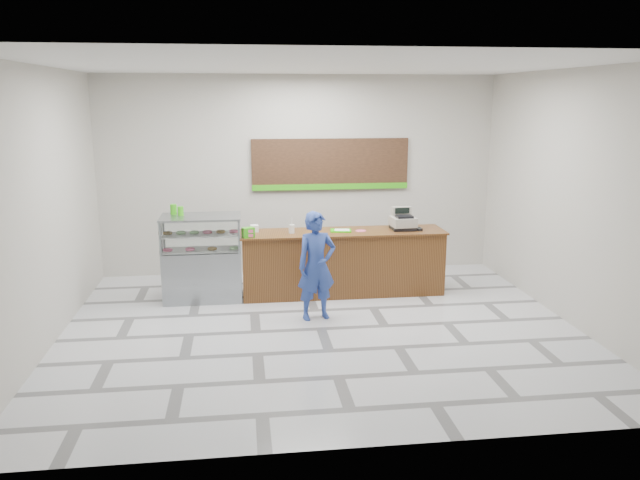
{
  "coord_description": "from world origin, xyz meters",
  "views": [
    {
      "loc": [
        -1.04,
        -8.01,
        3.11
      ],
      "look_at": [
        0.1,
        0.9,
        1.05
      ],
      "focal_mm": 35.0,
      "sensor_mm": 36.0,
      "label": 1
    }
  ],
  "objects": [
    {
      "name": "card_terminal",
      "position": [
        1.77,
        1.47,
        1.05
      ],
      "size": [
        0.08,
        0.16,
        0.04
      ],
      "primitive_type": "cube",
      "rotation": [
        0.0,
        0.0,
        -0.01
      ],
      "color": "black",
      "rests_on": "sales_counter"
    },
    {
      "name": "donut_decal",
      "position": [
        0.84,
        1.54,
        1.03
      ],
      "size": [
        0.17,
        0.17,
        0.0
      ],
      "primitive_type": "cylinder",
      "color": "#E55581",
      "rests_on": "sales_counter"
    },
    {
      "name": "promo_box",
      "position": [
        -0.95,
        1.28,
        1.11
      ],
      "size": [
        0.2,
        0.17,
        0.15
      ],
      "primitive_type": "cube",
      "rotation": [
        0.0,
        0.0,
        0.36
      ],
      "color": "#34AB13",
      "rests_on": "sales_counter"
    },
    {
      "name": "cash_register",
      "position": [
        1.53,
        1.57,
        1.16
      ],
      "size": [
        0.4,
        0.41,
        0.35
      ],
      "rotation": [
        0.0,
        0.0,
        0.07
      ],
      "color": "black",
      "rests_on": "sales_counter"
    },
    {
      "name": "sales_counter",
      "position": [
        0.55,
        1.55,
        0.52
      ],
      "size": [
        3.26,
        0.76,
        1.03
      ],
      "color": "brown",
      "rests_on": "floor"
    },
    {
      "name": "back_wall",
      "position": [
        0.0,
        3.0,
        1.75
      ],
      "size": [
        7.0,
        0.0,
        7.0
      ],
      "primitive_type": "plane",
      "rotation": [
        1.57,
        0.0,
        0.0
      ],
      "color": "#B5B0A6",
      "rests_on": "floor"
    },
    {
      "name": "green_cup_left",
      "position": [
        -2.09,
        1.75,
        1.41
      ],
      "size": [
        0.1,
        0.1,
        0.16
      ],
      "primitive_type": "cylinder",
      "color": "#34AB13",
      "rests_on": "display_case"
    },
    {
      "name": "floor",
      "position": [
        0.0,
        0.0,
        0.0
      ],
      "size": [
        7.0,
        7.0,
        0.0
      ],
      "primitive_type": "plane",
      "color": "silver",
      "rests_on": "ground"
    },
    {
      "name": "customer",
      "position": [
        -0.01,
        0.44,
        0.78
      ],
      "size": [
        0.64,
        0.49,
        1.56
      ],
      "primitive_type": "imported",
      "rotation": [
        0.0,
        0.0,
        0.23
      ],
      "color": "navy",
      "rests_on": "floor"
    },
    {
      "name": "serving_tray",
      "position": [
        0.52,
        1.57,
        1.04
      ],
      "size": [
        0.36,
        0.28,
        0.02
      ],
      "rotation": [
        0.0,
        0.0,
        -0.14
      ],
      "color": "#21CC00",
      "rests_on": "sales_counter"
    },
    {
      "name": "green_cup_right",
      "position": [
        -1.97,
        1.63,
        1.4
      ],
      "size": [
        0.09,
        0.09,
        0.14
      ],
      "primitive_type": "cylinder",
      "color": "#34AB13",
      "rests_on": "display_case"
    },
    {
      "name": "ceiling",
      "position": [
        0.0,
        0.0,
        3.5
      ],
      "size": [
        7.0,
        7.0,
        0.0
      ],
      "primitive_type": "plane",
      "rotation": [
        3.14,
        0.0,
        0.0
      ],
      "color": "silver",
      "rests_on": "back_wall"
    },
    {
      "name": "menu_board",
      "position": [
        0.55,
        2.96,
        1.93
      ],
      "size": [
        2.8,
        0.06,
        0.9
      ],
      "color": "black",
      "rests_on": "back_wall"
    },
    {
      "name": "straw_cup",
      "position": [
        -0.27,
        1.51,
        1.1
      ],
      "size": [
        0.09,
        0.09,
        0.13
      ],
      "primitive_type": "cylinder",
      "color": "silver",
      "rests_on": "sales_counter"
    },
    {
      "name": "napkin_box",
      "position": [
        -0.85,
        1.7,
        1.08
      ],
      "size": [
        0.14,
        0.14,
        0.11
      ],
      "primitive_type": "cube",
      "rotation": [
        0.0,
        0.0,
        0.12
      ],
      "color": "white",
      "rests_on": "sales_counter"
    },
    {
      "name": "display_case",
      "position": [
        -1.67,
        1.55,
        0.68
      ],
      "size": [
        1.22,
        0.72,
        1.33
      ],
      "color": "gray",
      "rests_on": "floor"
    }
  ]
}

